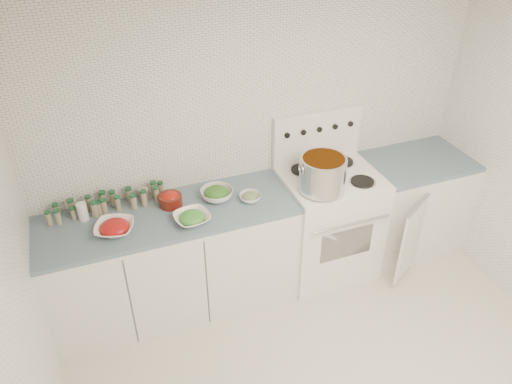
{
  "coord_description": "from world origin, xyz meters",
  "views": [
    {
      "loc": [
        -1.25,
        -1.71,
        3.02
      ],
      "look_at": [
        -0.17,
        1.14,
        0.96
      ],
      "focal_mm": 35.0,
      "sensor_mm": 36.0,
      "label": 1
    }
  ],
  "objects_px": {
    "stock_pot": "(323,173)",
    "stove": "(327,220)",
    "bowl_tomato": "(114,228)",
    "bowl_snowpea": "(192,218)"
  },
  "relations": [
    {
      "from": "stove",
      "to": "bowl_tomato",
      "type": "relative_size",
      "value": 4.14
    },
    {
      "from": "stock_pot",
      "to": "bowl_tomato",
      "type": "distance_m",
      "value": 1.53
    },
    {
      "from": "stove",
      "to": "stock_pot",
      "type": "height_order",
      "value": "stove"
    },
    {
      "from": "stove",
      "to": "bowl_snowpea",
      "type": "xyz_separation_m",
      "value": [
        -1.16,
        -0.15,
        0.44
      ]
    },
    {
      "from": "stove",
      "to": "bowl_tomato",
      "type": "distance_m",
      "value": 1.74
    },
    {
      "from": "bowl_tomato",
      "to": "bowl_snowpea",
      "type": "distance_m",
      "value": 0.52
    },
    {
      "from": "bowl_snowpea",
      "to": "stove",
      "type": "bearing_deg",
      "value": 7.36
    },
    {
      "from": "stove",
      "to": "stock_pot",
      "type": "distance_m",
      "value": 0.63
    },
    {
      "from": "stock_pot",
      "to": "bowl_tomato",
      "type": "relative_size",
      "value": 1.11
    },
    {
      "from": "stock_pot",
      "to": "stove",
      "type": "bearing_deg",
      "value": 43.07
    }
  ]
}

